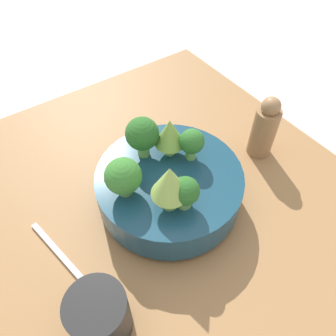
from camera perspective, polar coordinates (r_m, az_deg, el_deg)
ground_plane at (r=0.67m, az=-0.37°, el=-6.63°), size 6.00×6.00×0.00m
table at (r=0.66m, az=-0.38°, el=-5.77°), size 0.83×0.73×0.04m
bowl at (r=0.60m, az=-0.00°, el=-3.31°), size 0.27×0.27×0.08m
romanesco_piece_far at (r=0.58m, az=0.30°, el=6.09°), size 0.05×0.05×0.08m
romanesco_piece_near at (r=0.49m, az=0.28°, el=-2.64°), size 0.06×0.06×0.09m
broccoli_floret_left at (r=0.58m, az=-4.50°, el=5.80°), size 0.06×0.06×0.08m
broccoli_floret_back at (r=0.58m, az=4.46°, el=4.17°), size 0.05×0.05×0.06m
broccoli_floret_front at (r=0.53m, az=-7.83°, el=-1.49°), size 0.06×0.06×0.07m
broccoli_floret_right at (r=0.51m, az=2.99°, el=-4.19°), size 0.05×0.05×0.06m
cup at (r=0.51m, az=-11.83°, el=-23.89°), size 0.09×0.09×0.09m
pepper_mill at (r=0.70m, az=16.46°, el=6.64°), size 0.05×0.05×0.14m
fork at (r=0.60m, az=-17.79°, el=-14.67°), size 0.18×0.05×0.01m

